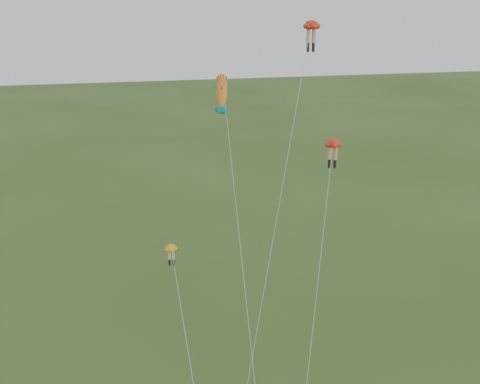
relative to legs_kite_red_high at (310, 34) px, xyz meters
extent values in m
ellipsoid|color=red|center=(0.16, 0.25, 0.67)|extent=(1.57, 1.57, 0.68)
cylinder|color=tan|center=(-0.04, 0.28, -0.13)|extent=(0.30, 0.30, 1.04)
cylinder|color=black|center=(-0.04, 0.28, -0.91)|extent=(0.24, 0.24, 0.52)
cube|color=black|center=(-0.04, 0.28, -1.25)|extent=(0.22, 0.33, 0.15)
cylinder|color=tan|center=(0.37, 0.21, -0.13)|extent=(0.30, 0.30, 1.04)
cylinder|color=black|center=(0.37, 0.21, -0.91)|extent=(0.24, 0.24, 0.52)
cube|color=black|center=(0.37, 0.21, -1.25)|extent=(0.22, 0.33, 0.15)
cylinder|color=silver|center=(-3.66, -5.52, -10.73)|extent=(7.68, 11.56, 23.47)
ellipsoid|color=red|center=(0.32, -4.98, -7.17)|extent=(1.71, 1.71, 0.64)
cylinder|color=tan|center=(0.15, -4.89, -7.92)|extent=(0.28, 0.28, 0.97)
cylinder|color=black|center=(0.15, -4.89, -8.65)|extent=(0.22, 0.22, 0.49)
cube|color=black|center=(0.15, -4.89, -8.96)|extent=(0.27, 0.32, 0.14)
cylinder|color=tan|center=(0.50, -5.07, -7.92)|extent=(0.28, 0.28, 0.97)
cylinder|color=black|center=(0.50, -5.07, -8.65)|extent=(0.22, 0.22, 0.49)
cube|color=black|center=(0.50, -5.07, -8.96)|extent=(0.27, 0.32, 0.14)
cylinder|color=silver|center=(-2.11, -9.74, -14.66)|extent=(4.91, 9.56, 15.61)
ellipsoid|color=orange|center=(-11.68, -6.55, -13.45)|extent=(1.05, 1.05, 0.46)
cylinder|color=tan|center=(-11.81, -6.53, -13.99)|extent=(0.20, 0.20, 0.70)
cylinder|color=black|center=(-11.81, -6.53, -14.52)|extent=(0.16, 0.16, 0.35)
cube|color=black|center=(-11.81, -6.53, -14.74)|extent=(0.14, 0.22, 0.10)
cylinder|color=tan|center=(-11.54, -6.57, -13.99)|extent=(0.20, 0.20, 0.70)
cylinder|color=black|center=(-11.54, -6.57, -14.52)|extent=(0.16, 0.16, 0.35)
cube|color=black|center=(-11.54, -6.57, -14.74)|extent=(0.14, 0.22, 0.10)
cylinder|color=silver|center=(-11.32, -10.93, -17.84)|extent=(0.74, 8.77, 9.24)
ellipsoid|color=yellow|center=(-7.07, -1.41, -3.74)|extent=(1.47, 3.03, 2.72)
sphere|color=yellow|center=(-7.07, -1.41, -3.74)|extent=(1.14, 1.43, 1.27)
cone|color=#127A71|center=(-7.07, -1.41, -3.74)|extent=(0.92, 1.30, 1.21)
cone|color=#127A71|center=(-7.07, -1.41, -3.74)|extent=(0.92, 1.30, 1.21)
cone|color=#127A71|center=(-7.07, -1.41, -3.74)|extent=(0.53, 0.73, 0.68)
cone|color=#127A71|center=(-7.07, -1.41, -3.74)|extent=(0.53, 0.73, 0.68)
cone|color=#B41E12|center=(-7.07, -1.41, -3.74)|extent=(0.56, 0.74, 0.67)
cylinder|color=silver|center=(-7.10, -7.35, -13.10)|extent=(0.10, 11.90, 18.73)
camera|label=1|loc=(-14.11, -39.73, 2.49)|focal=40.00mm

